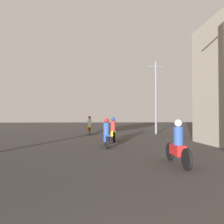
% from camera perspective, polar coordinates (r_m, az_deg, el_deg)
% --- Properties ---
extents(motorcycle_red, '(0.60, 2.07, 1.48)m').
position_cam_1_polar(motorcycle_red, '(7.55, 16.80, -8.57)').
color(motorcycle_red, black).
rests_on(motorcycle_red, ground_plane).
extents(motorcycle_blue, '(0.60, 1.86, 1.50)m').
position_cam_1_polar(motorcycle_blue, '(11.39, -1.47, -6.09)').
color(motorcycle_blue, black).
rests_on(motorcycle_blue, ground_plane).
extents(motorcycle_yellow, '(0.60, 2.03, 1.54)m').
position_cam_1_polar(motorcycle_yellow, '(14.00, 0.27, -5.14)').
color(motorcycle_yellow, black).
rests_on(motorcycle_yellow, ground_plane).
extents(motorcycle_orange, '(0.60, 2.10, 1.63)m').
position_cam_1_polar(motorcycle_orange, '(19.23, -5.89, -3.97)').
color(motorcycle_orange, black).
rests_on(motorcycle_orange, ground_plane).
extents(utility_pole_far, '(1.60, 0.20, 6.62)m').
position_cam_1_polar(utility_pole_far, '(20.37, 11.38, 4.14)').
color(utility_pole_far, slate).
rests_on(utility_pole_far, ground_plane).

